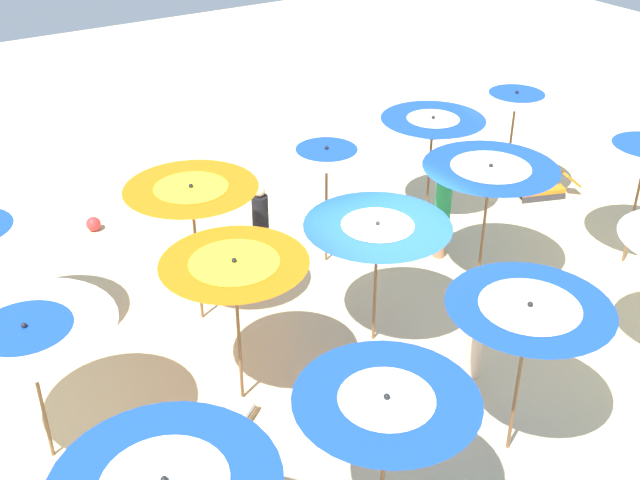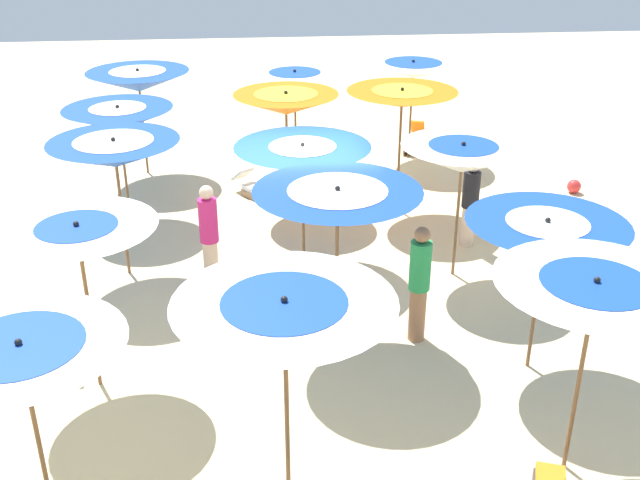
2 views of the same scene
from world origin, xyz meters
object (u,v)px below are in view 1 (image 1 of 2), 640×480
(beachgoer_2, at_px, (477,325))
(beach_umbrella_12, at_px, (528,320))
(beachgoer_1, at_px, (261,224))
(beach_ball, at_px, (93,224))
(beach_umbrella_8, at_px, (235,274))
(beach_umbrella_13, at_px, (386,413))
(beach_umbrella_7, at_px, (377,235))
(beachgoer_0, at_px, (442,213))
(lounger_5, at_px, (545,190))
(beach_umbrella_0, at_px, (516,102))
(beach_umbrella_6, at_px, (490,175))
(lounger_0, at_px, (227,425))
(beach_umbrella_2, at_px, (326,160))
(beach_umbrella_1, at_px, (432,129))
(beach_umbrella_3, at_px, (192,196))
(lounger_3, at_px, (501,292))
(beach_umbrella_9, at_px, (27,339))

(beachgoer_2, bearing_deg, beach_umbrella_12, -38.88)
(beachgoer_1, distance_m, beach_ball, 3.74)
(beach_umbrella_8, relative_size, beach_umbrella_13, 1.06)
(beachgoer_1, bearing_deg, beach_umbrella_12, -77.82)
(beach_umbrella_7, distance_m, beach_ball, 6.70)
(beachgoer_0, bearing_deg, beach_umbrella_12, 69.07)
(beach_umbrella_7, relative_size, lounger_5, 1.60)
(beach_umbrella_0, bearing_deg, beach_umbrella_8, 109.14)
(beach_umbrella_6, height_order, beach_umbrella_13, beach_umbrella_6)
(beach_umbrella_6, distance_m, beach_umbrella_12, 4.01)
(lounger_0, bearing_deg, beachgoer_1, 18.97)
(beach_umbrella_2, xyz_separation_m, beach_umbrella_13, (-5.70, 2.92, -0.06))
(beach_umbrella_1, distance_m, beach_umbrella_3, 5.51)
(beach_umbrella_0, xyz_separation_m, lounger_0, (-3.28, 8.28, -1.99))
(beach_umbrella_8, relative_size, lounger_5, 1.71)
(beach_umbrella_1, height_order, lounger_3, beach_umbrella_1)
(beach_umbrella_12, bearing_deg, beachgoer_0, -29.09)
(beachgoer_0, bearing_deg, lounger_0, 29.46)
(beach_umbrella_13, bearing_deg, beach_ball, 2.46)
(beachgoer_0, height_order, beachgoer_1, beachgoer_0)
(beachgoer_2, bearing_deg, beach_umbrella_7, -170.54)
(beach_umbrella_1, xyz_separation_m, lounger_5, (-0.71, -2.70, -1.74))
(beach_umbrella_8, distance_m, beachgoer_1, 3.94)
(beach_umbrella_0, height_order, beach_umbrella_1, beach_umbrella_0)
(beach_umbrella_3, distance_m, beach_umbrella_9, 3.56)
(beach_umbrella_2, xyz_separation_m, beachgoer_0, (-1.02, -1.88, -1.12))
(lounger_0, xyz_separation_m, lounger_5, (2.83, -9.04, -0.01))
(beach_umbrella_9, relative_size, beachgoer_0, 1.26)
(beach_umbrella_2, distance_m, beach_umbrella_9, 6.22)
(beach_umbrella_2, distance_m, lounger_5, 5.71)
(beachgoer_0, bearing_deg, lounger_3, 94.94)
(beach_umbrella_3, relative_size, beachgoer_1, 1.55)
(beachgoer_1, bearing_deg, beach_umbrella_3, -142.93)
(beach_umbrella_1, height_order, beach_umbrella_8, beach_umbrella_8)
(beach_umbrella_1, relative_size, beachgoer_0, 1.25)
(beach_umbrella_9, height_order, lounger_3, beach_umbrella_9)
(beachgoer_1, height_order, beachgoer_2, beachgoer_2)
(beach_umbrella_8, bearing_deg, beach_umbrella_9, 82.89)
(beach_umbrella_7, xyz_separation_m, lounger_5, (2.10, -6.06, -1.72))
(beach_umbrella_6, relative_size, beachgoer_0, 1.35)
(beach_umbrella_0, distance_m, beach_umbrella_9, 10.68)
(beach_umbrella_6, distance_m, beachgoer_1, 4.18)
(beach_umbrella_7, xyz_separation_m, beachgoer_1, (2.98, 0.40, -1.08))
(beach_umbrella_0, relative_size, beach_ball, 8.40)
(beach_umbrella_3, distance_m, lounger_5, 8.40)
(beach_umbrella_6, relative_size, lounger_0, 1.95)
(beachgoer_0, relative_size, beach_ball, 6.10)
(lounger_3, height_order, lounger_5, lounger_3)
(lounger_5, bearing_deg, beach_umbrella_1, 4.77)
(beach_umbrella_8, distance_m, beach_umbrella_9, 2.70)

